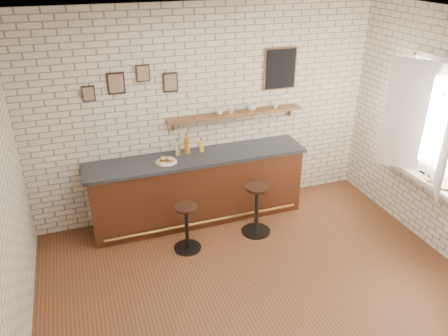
% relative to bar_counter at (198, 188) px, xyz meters
% --- Properties ---
extents(ground, '(5.00, 5.00, 0.00)m').
position_rel_bar_counter_xyz_m(ground, '(0.24, -1.70, -0.51)').
color(ground, brown).
rests_on(ground, ground).
extents(bar_counter, '(3.10, 0.65, 1.01)m').
position_rel_bar_counter_xyz_m(bar_counter, '(0.00, 0.00, 0.00)').
color(bar_counter, '#482113').
rests_on(bar_counter, ground).
extents(sandwich_plate, '(0.28, 0.28, 0.01)m').
position_rel_bar_counter_xyz_m(sandwich_plate, '(-0.45, -0.06, 0.51)').
color(sandwich_plate, white).
rests_on(sandwich_plate, bar_counter).
extents(ciabatta_sandwich, '(0.20, 0.14, 0.06)m').
position_rel_bar_counter_xyz_m(ciabatta_sandwich, '(-0.44, -0.06, 0.55)').
color(ciabatta_sandwich, '#DCAE5A').
rests_on(ciabatta_sandwich, sandwich_plate).
extents(potato_chips, '(0.25, 0.17, 0.00)m').
position_rel_bar_counter_xyz_m(potato_chips, '(-0.47, -0.06, 0.52)').
color(potato_chips, gold).
rests_on(potato_chips, sandwich_plate).
extents(bitters_bottle_brown, '(0.07, 0.07, 0.21)m').
position_rel_bar_counter_xyz_m(bitters_bottle_brown, '(-0.23, 0.12, 0.59)').
color(bitters_bottle_brown, brown).
rests_on(bitters_bottle_brown, bar_counter).
extents(bitters_bottle_white, '(0.06, 0.06, 0.24)m').
position_rel_bar_counter_xyz_m(bitters_bottle_white, '(-0.24, 0.12, 0.60)').
color(bitters_bottle_white, beige).
rests_on(bitters_bottle_white, bar_counter).
extents(bitters_bottle_amber, '(0.07, 0.07, 0.29)m').
position_rel_bar_counter_xyz_m(bitters_bottle_amber, '(-0.11, 0.12, 0.62)').
color(bitters_bottle_amber, '#AD631C').
rests_on(bitters_bottle_amber, bar_counter).
extents(condiment_bottle_yellow, '(0.06, 0.06, 0.20)m').
position_rel_bar_counter_xyz_m(condiment_bottle_yellow, '(0.10, 0.12, 0.59)').
color(condiment_bottle_yellow, yellow).
rests_on(condiment_bottle_yellow, bar_counter).
extents(bar_stool_left, '(0.37, 0.37, 0.66)m').
position_rel_bar_counter_xyz_m(bar_stool_left, '(-0.35, -0.67, -0.16)').
color(bar_stool_left, black).
rests_on(bar_stool_left, ground).
extents(bar_stool_right, '(0.41, 0.41, 0.73)m').
position_rel_bar_counter_xyz_m(bar_stool_right, '(0.65, -0.62, -0.11)').
color(bar_stool_right, black).
rests_on(bar_stool_right, ground).
extents(wall_shelf, '(2.00, 0.18, 0.18)m').
position_rel_bar_counter_xyz_m(wall_shelf, '(0.64, 0.20, 0.97)').
color(wall_shelf, brown).
rests_on(wall_shelf, ground).
extents(shelf_cup_a, '(0.14, 0.14, 0.09)m').
position_rel_bar_counter_xyz_m(shelf_cup_a, '(0.40, 0.20, 1.04)').
color(shelf_cup_a, white).
rests_on(shelf_cup_a, wall_shelf).
extents(shelf_cup_b, '(0.15, 0.15, 0.10)m').
position_rel_bar_counter_xyz_m(shelf_cup_b, '(0.57, 0.20, 1.04)').
color(shelf_cup_b, white).
rests_on(shelf_cup_b, wall_shelf).
extents(shelf_cup_c, '(0.14, 0.14, 0.10)m').
position_rel_bar_counter_xyz_m(shelf_cup_c, '(0.88, 0.20, 1.05)').
color(shelf_cup_c, white).
rests_on(shelf_cup_c, wall_shelf).
extents(shelf_cup_d, '(0.13, 0.13, 0.09)m').
position_rel_bar_counter_xyz_m(shelf_cup_d, '(1.26, 0.20, 1.04)').
color(shelf_cup_d, white).
rests_on(shelf_cup_d, wall_shelf).
extents(back_wall_decor, '(2.96, 0.02, 0.56)m').
position_rel_bar_counter_xyz_m(back_wall_decor, '(0.47, 0.28, 1.54)').
color(back_wall_decor, black).
rests_on(back_wall_decor, ground).
extents(window_sill, '(0.20, 1.35, 0.06)m').
position_rel_bar_counter_xyz_m(window_sill, '(2.64, -1.40, 0.39)').
color(window_sill, white).
rests_on(window_sill, ground).
extents(casement_window, '(0.40, 1.30, 1.56)m').
position_rel_bar_counter_xyz_m(casement_window, '(2.60, -1.40, 1.14)').
color(casement_window, white).
rests_on(casement_window, ground).
extents(book_lower, '(0.25, 0.29, 0.02)m').
position_rel_bar_counter_xyz_m(book_lower, '(2.62, -1.64, 0.43)').
color(book_lower, tan).
rests_on(book_lower, window_sill).
extents(book_upper, '(0.27, 0.28, 0.02)m').
position_rel_bar_counter_xyz_m(book_upper, '(2.62, -1.68, 0.45)').
color(book_upper, tan).
rests_on(book_upper, book_lower).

